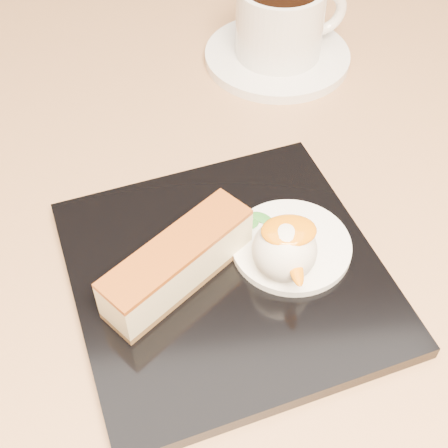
{
  "coord_description": "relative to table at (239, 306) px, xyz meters",
  "views": [
    {
      "loc": [
        -0.05,
        -0.35,
        1.1
      ],
      "look_at": [
        -0.02,
        -0.06,
        0.76
      ],
      "focal_mm": 50.0,
      "sensor_mm": 36.0,
      "label": 1
    }
  ],
  "objects": [
    {
      "name": "table",
      "position": [
        0.0,
        0.0,
        0.0
      ],
      "size": [
        0.8,
        0.8,
        0.72
      ],
      "color": "black",
      "rests_on": "ground"
    },
    {
      "name": "dessert_plate",
      "position": [
        -0.02,
        -0.08,
        0.16
      ],
      "size": [
        0.27,
        0.27,
        0.01
      ],
      "primitive_type": "cube",
      "rotation": [
        0.0,
        0.0,
        0.24
      ],
      "color": "black",
      "rests_on": "table"
    },
    {
      "name": "cheesecake",
      "position": [
        -0.06,
        -0.08,
        0.19
      ],
      "size": [
        0.11,
        0.1,
        0.04
      ],
      "rotation": [
        0.0,
        0.0,
        0.7
      ],
      "color": "brown",
      "rests_on": "dessert_plate"
    },
    {
      "name": "cream_smear",
      "position": [
        0.03,
        -0.06,
        0.17
      ],
      "size": [
        0.09,
        0.09,
        0.01
      ],
      "primitive_type": "cylinder",
      "color": "white",
      "rests_on": "dessert_plate"
    },
    {
      "name": "ice_cream_scoop",
      "position": [
        0.02,
        -0.08,
        0.19
      ],
      "size": [
        0.05,
        0.05,
        0.05
      ],
      "primitive_type": "sphere",
      "color": "white",
      "rests_on": "cream_smear"
    },
    {
      "name": "mango_sauce",
      "position": [
        0.02,
        -0.08,
        0.21
      ],
      "size": [
        0.04,
        0.03,
        0.01
      ],
      "primitive_type": "ellipsoid",
      "color": "orange",
      "rests_on": "ice_cream_scoop"
    },
    {
      "name": "mint_sprig",
      "position": [
        -0.0,
        -0.04,
        0.17
      ],
      "size": [
        0.04,
        0.03,
        0.0
      ],
      "color": "#32842B",
      "rests_on": "cream_smear"
    },
    {
      "name": "saucer",
      "position": [
        0.06,
        0.2,
        0.16
      ],
      "size": [
        0.15,
        0.15,
        0.01
      ],
      "primitive_type": "cylinder",
      "color": "white",
      "rests_on": "table"
    },
    {
      "name": "coffee_cup",
      "position": [
        0.06,
        0.2,
        0.2
      ],
      "size": [
        0.12,
        0.09,
        0.07
      ],
      "rotation": [
        0.0,
        0.0,
        0.23
      ],
      "color": "white",
      "rests_on": "saucer"
    }
  ]
}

